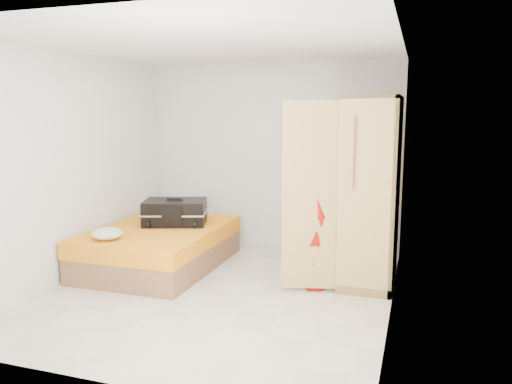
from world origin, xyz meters
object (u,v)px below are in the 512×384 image
(bed, at_px, (160,247))
(suitcase, at_px, (175,212))
(wardrobe, at_px, (367,195))
(round_cushion, at_px, (107,234))
(person, at_px, (314,212))

(bed, bearing_deg, suitcase, 71.08)
(bed, height_order, wardrobe, wardrobe)
(suitcase, relative_size, round_cushion, 2.66)
(wardrobe, height_order, person, wardrobe)
(round_cushion, bearing_deg, person, 15.44)
(person, bearing_deg, bed, 69.55)
(person, xyz_separation_m, suitcase, (-1.88, 0.34, -0.19))
(wardrobe, xyz_separation_m, round_cushion, (-2.78, -0.97, -0.43))
(bed, distance_m, suitcase, 0.49)
(round_cushion, bearing_deg, wardrobe, 19.23)
(bed, xyz_separation_m, suitcase, (0.09, 0.26, 0.40))
(person, relative_size, round_cushion, 4.79)
(person, bearing_deg, round_cushion, 87.37)
(wardrobe, bearing_deg, suitcase, -179.88)
(wardrobe, relative_size, person, 1.25)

